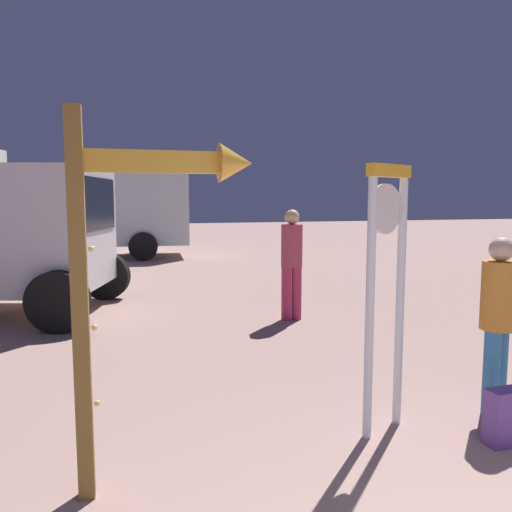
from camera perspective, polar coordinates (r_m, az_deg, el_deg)
standing_clock at (r=4.18m, az=14.50°, el=-1.47°), size 0.49×0.27×2.18m
arrow_sign at (r=3.24m, az=-12.98°, el=1.71°), size 1.16×0.26×2.47m
person_near_clock at (r=4.95m, az=25.74°, el=-6.16°), size 0.30×0.30×1.58m
backpack at (r=4.56m, az=26.47°, el=-16.02°), size 0.34×0.20×0.44m
person_distant at (r=7.95m, az=4.07°, el=-0.31°), size 0.34×0.34×1.76m
box_truck_far at (r=17.44m, az=-18.12°, el=4.97°), size 6.97×3.20×2.86m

